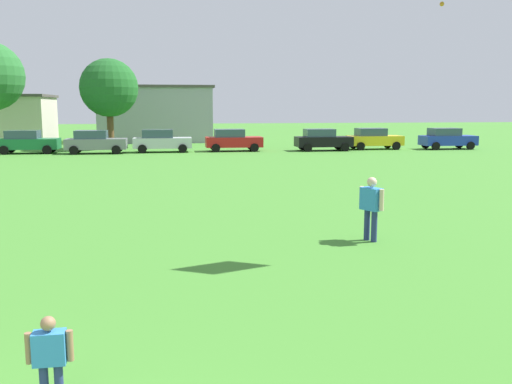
{
  "coord_description": "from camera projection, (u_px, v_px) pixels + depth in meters",
  "views": [
    {
      "loc": [
        2.0,
        -3.88,
        3.39
      ],
      "look_at": [
        3.78,
        7.88,
        1.57
      ],
      "focal_mm": 39.34,
      "sensor_mm": 36.0,
      "label": 1
    }
  ],
  "objects": [
    {
      "name": "parked_car_silver_2",
      "position": [
        161.0,
        141.0,
        41.87
      ],
      "size": [
        4.3,
        2.02,
        1.68
      ],
      "color": "silver",
      "rests_on": "ground"
    },
    {
      "name": "parked_car_green_0",
      "position": [
        27.0,
        142.0,
        40.69
      ],
      "size": [
        4.3,
        2.02,
        1.68
      ],
      "color": "#196B38",
      "rests_on": "ground"
    },
    {
      "name": "ground_plane",
      "position": [
        138.0,
        164.0,
        33.33
      ],
      "size": [
        160.0,
        160.0,
        0.0
      ],
      "primitive_type": "plane",
      "color": "#42842D"
    },
    {
      "name": "tree_far_right",
      "position": [
        109.0,
        88.0,
        44.32
      ],
      "size": [
        4.59,
        4.59,
        7.15
      ],
      "color": "brown",
      "rests_on": "ground"
    },
    {
      "name": "parked_car_gray_1",
      "position": [
        95.0,
        142.0,
        40.62
      ],
      "size": [
        4.3,
        2.02,
        1.68
      ],
      "color": "slate",
      "rests_on": "ground"
    },
    {
      "name": "house_left",
      "position": [
        156.0,
        114.0,
        54.62
      ],
      "size": [
        11.0,
        6.9,
        5.36
      ],
      "color": "#9999A3",
      "rests_on": "ground"
    },
    {
      "name": "house_right",
      "position": [
        3.0,
        119.0,
        52.58
      ],
      "size": [
        8.8,
        7.52,
        4.49
      ],
      "color": "beige",
      "rests_on": "ground"
    },
    {
      "name": "parked_car_black_4",
      "position": [
        322.0,
        140.0,
        43.26
      ],
      "size": [
        4.3,
        2.02,
        1.68
      ],
      "color": "black",
      "rests_on": "ground"
    },
    {
      "name": "parked_car_blue_6",
      "position": [
        447.0,
        138.0,
        44.85
      ],
      "size": [
        4.3,
        2.02,
        1.68
      ],
      "color": "#1E38AD",
      "rests_on": "ground"
    },
    {
      "name": "parked_car_yellow_5",
      "position": [
        374.0,
        139.0,
        44.7
      ],
      "size": [
        4.3,
        2.02,
        1.68
      ],
      "color": "yellow",
      "rests_on": "ground"
    },
    {
      "name": "child_kite_flyer",
      "position": [
        50.0,
        354.0,
        6.26
      ],
      "size": [
        0.52,
        0.21,
        1.09
      ],
      "rotation": [
        0.0,
        0.0,
        0.02
      ],
      "color": "navy",
      "rests_on": "ground"
    },
    {
      "name": "parked_car_red_3",
      "position": [
        233.0,
        140.0,
        42.81
      ],
      "size": [
        4.3,
        2.02,
        1.68
      ],
      "color": "red",
      "rests_on": "ground"
    },
    {
      "name": "adult_bystander",
      "position": [
        371.0,
        203.0,
        14.12
      ],
      "size": [
        0.51,
        0.7,
        1.63
      ],
      "rotation": [
        0.0,
        0.0,
        2.06
      ],
      "color": "navy",
      "rests_on": "ground"
    }
  ]
}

